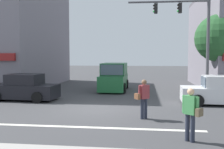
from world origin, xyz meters
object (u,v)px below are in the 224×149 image
Objects in this scene: utility_pole_near_left at (2,37)px; sedan_crossing_center at (220,92)px; sedan_approaching_near at (24,88)px; traffic_light_mast at (192,31)px; street_tree at (219,38)px; pedestrian_mid_crossing at (143,97)px; van_crossing_rightbound at (114,77)px; pedestrian_foreground_with_bag at (191,111)px.

sedan_crossing_center is at bearing -13.61° from utility_pole_near_left.
sedan_approaching_near is 11.37m from sedan_crossing_center.
sedan_approaching_near is (-10.04, -1.45, -3.46)m from traffic_light_mast.
traffic_light_mast is at bearing -136.89° from street_tree.
utility_pole_near_left is at bearing 144.84° from pedestrian_mid_crossing.
van_crossing_rightbound is at bearing 104.14° from pedestrian_mid_crossing.
pedestrian_mid_crossing reaches higher than sedan_crossing_center.
utility_pole_near_left is 16.04m from pedestrian_foreground_with_bag.
street_tree is 1.31× the size of sedan_approaching_near.
van_crossing_rightbound is 2.76× the size of pedestrian_mid_crossing.
utility_pole_near_left is 5.84m from sedan_approaching_near.
traffic_light_mast is 4.02m from sedan_crossing_center.
pedestrian_mid_crossing is (2.32, -9.21, -0.05)m from van_crossing_rightbound.
pedestrian_foreground_with_bag is (-2.69, -6.67, 0.24)m from sedan_crossing_center.
pedestrian_foreground_with_bag is (-3.49, -10.20, -2.89)m from street_tree.
van_crossing_rightbound is at bearing 165.82° from street_tree.
street_tree is at bearing 15.77° from sedan_approaching_near.
utility_pole_near_left is at bearing 139.50° from pedestrian_foreground_with_bag.
sedan_approaching_near is (3.29, -3.46, -3.37)m from utility_pole_near_left.
van_crossing_rightbound reaches higher than pedestrian_foreground_with_bag.
pedestrian_foreground_with_bag is at bearing -108.89° from street_tree.
street_tree is at bearing 56.11° from pedestrian_mid_crossing.
pedestrian_foreground_with_bag is at bearing -37.94° from sedan_approaching_near.
street_tree reaches higher than sedan_crossing_center.
sedan_crossing_center is at bearing -39.63° from van_crossing_rightbound.
pedestrian_mid_crossing is (-1.46, 2.82, 0.00)m from pedestrian_foreground_with_bag.
van_crossing_rightbound is (-5.15, 3.82, -3.17)m from traffic_light_mast.
van_crossing_rightbound is (-6.48, 5.37, 0.29)m from sedan_crossing_center.
pedestrian_mid_crossing is at bearing -35.16° from utility_pole_near_left.
van_crossing_rightbound is at bearing 140.37° from sedan_crossing_center.
van_crossing_rightbound reaches higher than sedan_approaching_near.
street_tree is 13.02m from sedan_approaching_near.
van_crossing_rightbound is 9.50m from pedestrian_mid_crossing.
sedan_crossing_center is 2.50× the size of pedestrian_mid_crossing.
sedan_approaching_near is at bearing 142.06° from pedestrian_foreground_with_bag.
street_tree reaches higher than sedan_approaching_near.
utility_pole_near_left is 1.88× the size of sedan_crossing_center.
sedan_crossing_center is at bearing 68.01° from pedestrian_foreground_with_bag.
van_crossing_rightbound is (4.89, 5.27, 0.29)m from sedan_approaching_near.
sedan_approaching_near is (-12.16, -3.43, -3.13)m from street_tree.
pedestrian_foreground_with_bag is (11.96, -10.22, -3.13)m from utility_pole_near_left.
street_tree is 8.02m from van_crossing_rightbound.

